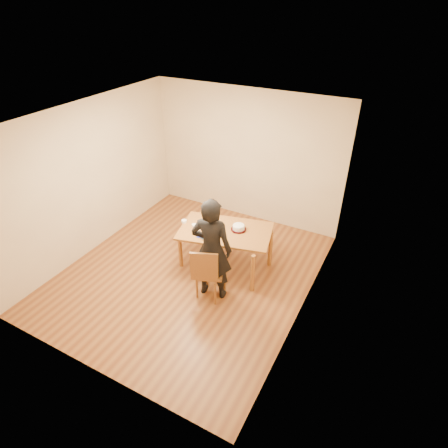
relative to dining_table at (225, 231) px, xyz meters
The scene contains 16 objects.
room_shell 0.79m from the dining_table, 164.01° to the right, with size 4.00×4.50×2.70m.
dining_table is the anchor object (origin of this frame).
dining_chair 0.84m from the dining_table, 79.05° to the right, with size 0.38×0.38×0.04m, color brown.
cake_plate 0.23m from the dining_table, 30.03° to the left, with size 0.26×0.26×0.02m, color red.
cake 0.23m from the dining_table, 30.03° to the left, with size 0.20×0.20×0.06m, color white.
frosting_dome 0.25m from the dining_table, 30.03° to the left, with size 0.20×0.20×0.03m, color white.
frosting_tub 0.44m from the dining_table, 117.60° to the right, with size 0.08×0.08×0.07m, color white.
frosting_lid 0.48m from the dining_table, 127.99° to the right, with size 0.09×0.09×0.01m, color #1926A6.
frosting_dollop 0.48m from the dining_table, 127.99° to the right, with size 0.04×0.04×0.02m, color white.
ramekin_green 0.46m from the dining_table, 152.43° to the right, with size 0.08×0.08×0.04m, color white.
ramekin_yellow 0.55m from the dining_table, 165.00° to the right, with size 0.08×0.08×0.04m, color white.
ramekin_multi 0.76m from the dining_table, behind, with size 0.09×0.09×0.04m, color white.
candy_box_pink 0.60m from the dining_table, 140.66° to the left, with size 0.12×0.06×0.02m, color #EE38B7.
candy_box_green 0.60m from the dining_table, 140.67° to the left, with size 0.12×0.06×0.02m, color #1C9821.
spatula 0.41m from the dining_table, 117.45° to the right, with size 0.15×0.01×0.01m, color black.
person 0.76m from the dining_table, 78.39° to the right, with size 0.63×0.41×1.73m, color black.
Camera 1 is at (2.92, -4.20, 4.22)m, focal length 30.00 mm.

